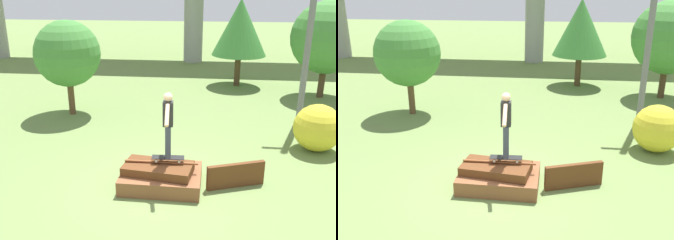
% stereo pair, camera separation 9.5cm
% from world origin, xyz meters
% --- Properties ---
extents(ground_plane, '(80.00, 80.00, 0.00)m').
position_xyz_m(ground_plane, '(0.00, 0.00, 0.00)').
color(ground_plane, olive).
extents(scrap_pile, '(1.82, 1.33, 0.61)m').
position_xyz_m(scrap_pile, '(-0.01, -0.01, 0.24)').
color(scrap_pile, brown).
rests_on(scrap_pile, ground_plane).
extents(scrap_plank_loose, '(1.32, 0.58, 0.58)m').
position_xyz_m(scrap_plank_loose, '(1.69, 0.12, 0.29)').
color(scrap_plank_loose, '#5B3319').
rests_on(scrap_plank_loose, ground_plane).
extents(skateboard, '(0.74, 0.26, 0.09)m').
position_xyz_m(skateboard, '(0.15, 0.05, 0.68)').
color(skateboard, black).
rests_on(skateboard, scrap_pile).
extents(skater, '(0.23, 1.12, 1.51)m').
position_xyz_m(skater, '(0.15, 0.05, 1.56)').
color(skater, '#383D4C').
rests_on(skater, skateboard).
extents(utility_pole, '(1.30, 0.20, 7.44)m').
position_xyz_m(utility_pole, '(4.09, 4.84, 3.84)').
color(utility_pole, slate).
rests_on(utility_pole, ground_plane).
extents(tree_behind_left, '(2.39, 2.39, 3.81)m').
position_xyz_m(tree_behind_left, '(2.26, 9.30, 2.59)').
color(tree_behind_left, '#4C3823').
rests_on(tree_behind_left, ground_plane).
extents(tree_behind_right, '(2.24, 2.24, 3.27)m').
position_xyz_m(tree_behind_right, '(-3.79, 4.66, 2.14)').
color(tree_behind_right, brown).
rests_on(tree_behind_right, ground_plane).
extents(tree_mid_back, '(2.84, 2.84, 3.83)m').
position_xyz_m(tree_mid_back, '(5.55, 7.82, 2.40)').
color(tree_mid_back, '#4C3823').
rests_on(tree_mid_back, ground_plane).
extents(bush_yellow_flowering, '(1.31, 1.31, 1.31)m').
position_xyz_m(bush_yellow_flowering, '(4.02, 2.42, 0.65)').
color(bush_yellow_flowering, gold).
rests_on(bush_yellow_flowering, ground_plane).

